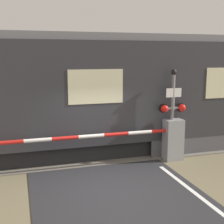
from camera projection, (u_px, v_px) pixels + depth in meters
ground_plane at (112, 187)px, 8.28m from camera, size 80.00×80.00×0.00m
track_bed at (86, 151)px, 11.35m from camera, size 36.00×3.20×0.13m
train at (205, 89)px, 12.34m from camera, size 17.38×2.78×4.16m
crossing_barrier at (158, 139)px, 10.19m from camera, size 6.77×0.44×1.38m
signal_post at (173, 109)px, 10.21m from camera, size 0.93×0.26×3.02m
roadside_fence at (196, 139)px, 11.03m from camera, size 3.44×0.06×1.10m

